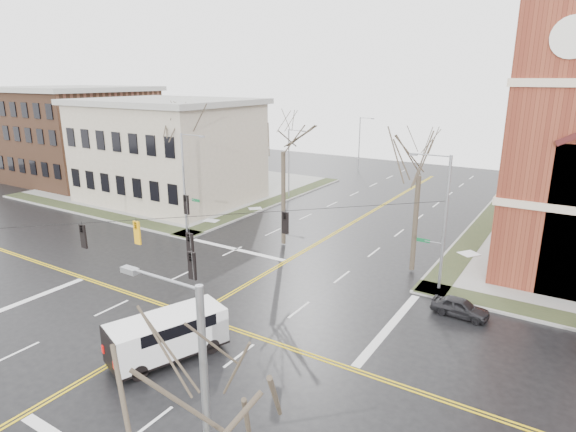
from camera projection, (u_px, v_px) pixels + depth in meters
The scene contains 16 objects.
ground at pixel (194, 315), 28.98m from camera, with size 120.00×120.00×0.00m, color black.
sidewalks at pixel (194, 314), 28.96m from camera, with size 80.00×80.00×0.17m.
road_markings at pixel (194, 315), 28.98m from camera, with size 100.00×100.00×0.01m.
civic_building_a at pixel (169, 153), 54.96m from camera, with size 18.00×14.00×11.00m, color #9D947D.
civic_building_b at pixel (76, 136), 66.68m from camera, with size 18.00×16.00×12.00m, color brown.
signal_pole_ne at pixel (442, 219), 31.16m from camera, with size 2.75×0.22×9.00m.
signal_pole_nw at pixel (185, 181), 42.74m from camera, with size 2.75×0.22×9.00m.
span_wires at pixel (188, 217), 27.25m from camera, with size 23.02×23.02×0.03m.
traffic_signals at pixel (180, 232), 26.92m from camera, with size 8.21×8.26×1.30m.
streetlight_north_a at pixel (290, 161), 55.95m from camera, with size 2.30×0.20×8.00m.
streetlight_north_b at pixel (360, 142), 72.21m from camera, with size 2.30×0.20×8.00m.
cargo_van at pixel (172, 332), 24.49m from camera, with size 4.25×6.33×2.26m.
parked_car_a at pixel (460, 307), 28.78m from camera, with size 1.35×3.35×1.14m, color black.
tree_nw_far at pixel (182, 132), 45.19m from camera, with size 4.00×4.00×12.25m.
tree_nw_near at pixel (283, 145), 38.80m from camera, with size 4.00×4.00×11.77m.
tree_ne at pixel (419, 169), 33.43m from camera, with size 4.00×4.00×10.56m.
Camera 1 is at (18.75, -19.12, 13.82)m, focal length 30.00 mm.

